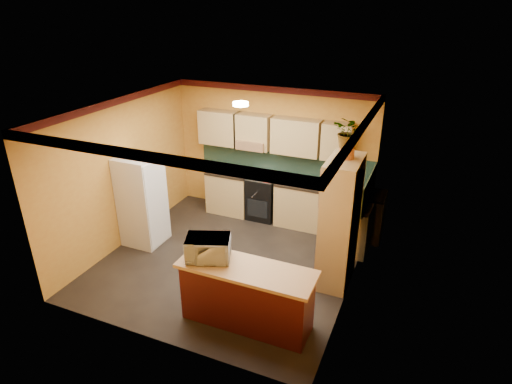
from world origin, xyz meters
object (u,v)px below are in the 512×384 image
fridge (142,201)px  microwave (208,248)px  base_cabinets_back (291,203)px  stove (263,197)px  breakfast_bar (247,297)px  pantry (340,223)px

fridge → microwave: size_ratio=2.83×
base_cabinets_back → stove: size_ratio=4.01×
breakfast_bar → microwave: (-0.57, 0.00, 0.66)m
base_cabinets_back → pantry: bearing=-50.6°
fridge → microwave: bearing=-32.0°
pantry → microwave: 2.12m
base_cabinets_back → pantry: pantry is taller
breakfast_bar → stove: bearing=108.2°
base_cabinets_back → microwave: 3.18m
base_cabinets_back → fridge: bearing=-142.1°
pantry → breakfast_bar: bearing=-121.1°
pantry → breakfast_bar: (-0.91, -1.51, -0.61)m
stove → fridge: bearing=-133.1°
pantry → breakfast_bar: 1.87m
pantry → breakfast_bar: size_ratio=1.17×
pantry → fridge: bearing=-177.0°
base_cabinets_back → microwave: bearing=-93.3°
base_cabinets_back → breakfast_bar: bearing=-82.7°
microwave → pantry: bearing=24.4°
pantry → microwave: size_ratio=3.50×
base_cabinets_back → fridge: size_ratio=2.15×
fridge → breakfast_bar: (2.69, -1.32, -0.41)m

